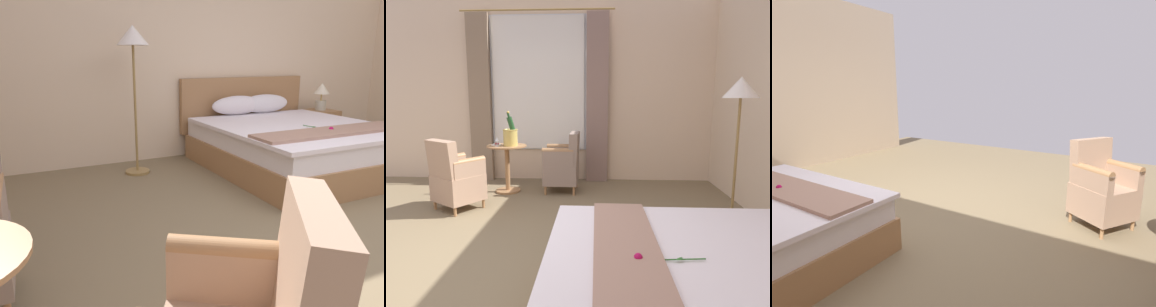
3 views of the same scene
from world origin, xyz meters
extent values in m
plane|color=#79684B|center=(0.00, 0.00, 0.00)|extent=(8.20, 8.20, 0.00)
cube|color=beige|center=(-3.41, 0.00, 1.55)|extent=(0.12, 5.96, 3.10)
cube|color=white|center=(-3.33, 0.00, 1.65)|extent=(0.02, 1.62, 2.24)
cube|color=white|center=(-3.30, 0.00, 1.65)|extent=(0.02, 1.54, 2.19)
cube|color=gray|center=(-3.25, 0.99, 1.39)|extent=(0.10, 0.36, 2.79)
cube|color=#8B755E|center=(-3.25, -0.99, 1.39)|extent=(0.10, 0.36, 2.79)
cylinder|color=olive|center=(-3.23, 0.00, 2.82)|extent=(0.03, 2.52, 0.03)
cube|color=white|center=(0.74, 1.75, 0.41)|extent=(1.80, 2.08, 0.21)
cube|color=white|center=(0.74, 1.69, 0.53)|extent=(1.89, 2.02, 0.04)
cube|color=#A07966|center=(0.74, 1.16, 0.56)|extent=(1.86, 0.39, 0.03)
cylinder|color=#2D6628|center=(0.74, 1.40, 0.56)|extent=(0.05, 0.38, 0.01)
sphere|color=#B20F4C|center=(0.76, 1.21, 0.58)|extent=(0.05, 0.05, 0.05)
ellipsoid|color=#33702D|center=(0.74, 1.44, 0.57)|extent=(0.05, 0.05, 0.01)
cube|color=white|center=(0.79, 1.27, 0.56)|extent=(0.11, 0.13, 0.00)
cylinder|color=olive|center=(-0.99, 2.40, 0.01)|extent=(0.28, 0.28, 0.03)
cylinder|color=olive|center=(-0.99, 2.40, 0.73)|extent=(0.03, 0.03, 1.40)
cone|color=silver|center=(-0.99, 2.40, 1.53)|extent=(0.35, 0.35, 0.21)
cylinder|color=#9F7249|center=(-2.50, -0.37, 0.01)|extent=(0.37, 0.37, 0.03)
cylinder|color=#9F7249|center=(-2.50, -0.37, 0.35)|extent=(0.07, 0.07, 0.70)
cylinder|color=#9F7249|center=(-2.50, -0.37, 0.71)|extent=(0.59, 0.59, 0.02)
cylinder|color=tan|center=(-2.47, -0.30, 0.84)|extent=(0.21, 0.21, 0.24)
torus|color=tan|center=(-2.47, -0.30, 0.95)|extent=(0.22, 0.22, 0.02)
cylinder|color=white|center=(-2.47, -0.30, 0.93)|extent=(0.18, 0.18, 0.03)
cylinder|color=#1E4723|center=(-2.48, -0.27, 1.00)|extent=(0.10, 0.15, 0.32)
cylinder|color=#193D1E|center=(-2.47, -0.32, 1.18)|extent=(0.04, 0.05, 0.08)
sphere|color=gold|center=(-2.47, -0.32, 1.21)|extent=(0.04, 0.04, 0.04)
cylinder|color=white|center=(-2.63, -0.42, 0.72)|extent=(0.07, 0.07, 0.01)
cylinder|color=white|center=(-2.63, -0.42, 0.76)|extent=(0.01, 0.01, 0.07)
cone|color=white|center=(-2.63, -0.42, 0.82)|extent=(0.07, 0.07, 0.06)
cylinder|color=white|center=(-2.38, -0.47, 0.72)|extent=(0.06, 0.06, 0.01)
cylinder|color=white|center=(-2.38, -0.47, 0.76)|extent=(0.01, 0.01, 0.07)
cone|color=white|center=(-2.38, -0.47, 0.83)|extent=(0.07, 0.07, 0.06)
cylinder|color=white|center=(-2.52, -0.53, 0.72)|extent=(0.15, 0.15, 0.01)
sphere|color=maroon|center=(-2.51, -0.49, 0.74)|extent=(0.02, 0.02, 0.02)
sphere|color=maroon|center=(-2.49, -0.51, 0.74)|extent=(0.03, 0.03, 0.03)
sphere|color=maroon|center=(-2.51, -0.53, 0.74)|extent=(0.03, 0.03, 0.03)
cylinder|color=#9F7249|center=(-2.81, 0.25, 0.07)|extent=(0.04, 0.04, 0.14)
cylinder|color=#9F7249|center=(-2.35, 0.24, 0.07)|extent=(0.04, 0.04, 0.14)
cylinder|color=#9F7249|center=(-2.80, 0.66, 0.07)|extent=(0.04, 0.04, 0.14)
cylinder|color=#9F7249|center=(-2.34, 0.65, 0.07)|extent=(0.04, 0.04, 0.14)
cube|color=gray|center=(-2.58, 0.45, 0.28)|extent=(0.55, 0.51, 0.30)
cube|color=gray|center=(-2.57, 0.65, 0.67)|extent=(0.51, 0.15, 0.48)
cube|color=gray|center=(-2.79, 0.44, 0.55)|extent=(0.10, 0.46, 0.23)
cylinder|color=#9F7249|center=(-2.79, 0.44, 0.66)|extent=(0.10, 0.46, 0.09)
cube|color=gray|center=(-2.36, 0.42, 0.55)|extent=(0.10, 0.46, 0.23)
cylinder|color=#9F7249|center=(-2.36, 0.42, 0.66)|extent=(0.10, 0.46, 0.09)
cylinder|color=#9F7249|center=(-1.72, -0.49, 0.06)|extent=(0.04, 0.04, 0.12)
cylinder|color=#9F7249|center=(-1.97, -0.86, 0.06)|extent=(0.04, 0.04, 0.12)
cylinder|color=#9F7249|center=(-1.37, -0.73, 0.06)|extent=(0.04, 0.04, 0.12)
cylinder|color=#9F7249|center=(-1.62, -1.09, 0.06)|extent=(0.04, 0.04, 0.12)
cube|color=tan|center=(-1.67, -0.79, 0.29)|extent=(0.71, 0.71, 0.33)
cube|color=tan|center=(-1.51, -0.91, 0.68)|extent=(0.41, 0.50, 0.47)
cube|color=tan|center=(-1.57, -0.61, 0.55)|extent=(0.43, 0.33, 0.19)
cylinder|color=#9F7249|center=(-1.57, -0.61, 0.64)|extent=(0.43, 0.33, 0.09)
cube|color=tan|center=(-1.81, -0.96, 0.55)|extent=(0.43, 0.33, 0.19)
cylinder|color=#9F7249|center=(-1.81, -0.96, 0.64)|extent=(0.43, 0.33, 0.09)
camera|label=1|loc=(-2.22, -1.63, 1.31)|focal=35.00mm
camera|label=2|loc=(2.52, 0.98, 1.45)|focal=32.00mm
camera|label=3|loc=(-2.00, 2.50, 1.46)|focal=28.00mm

